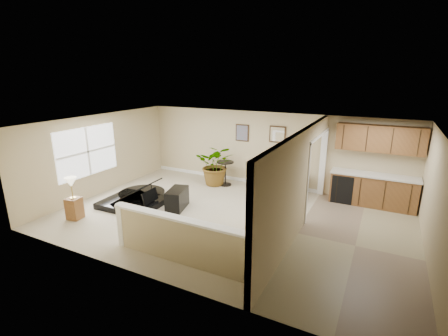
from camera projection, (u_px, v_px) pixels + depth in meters
The scene contains 20 objects.
floor at pixel (229, 218), 8.59m from camera, with size 9.00×9.00×0.00m, color tan.
back_wall at pixel (268, 150), 10.81m from camera, with size 9.00×0.04×2.50m, color tan.
front_wall at pixel (154, 219), 5.67m from camera, with size 9.00×0.04×2.50m, color tan.
left_wall at pixel (101, 154), 10.20m from camera, with size 0.04×6.00×2.50m, color tan.
right_wall at pixel (437, 205), 6.29m from camera, with size 0.04×6.00×2.50m, color tan.
ceiling at pixel (229, 125), 7.89m from camera, with size 9.00×6.00×0.04m, color silver.
kitchen_vinyl at pixel (355, 246), 7.22m from camera, with size 2.70×6.00×0.01m, color #9A8F68.
interior_partition at pixel (302, 182), 7.68m from camera, with size 0.18×5.99×2.50m.
pony_half_wall at pixel (181, 240), 6.45m from camera, with size 3.42×0.22×1.00m.
left_window at pixel (87, 151), 9.71m from camera, with size 0.05×2.15×1.45m, color white.
wall_art_left at pixel (242, 133), 11.06m from camera, with size 0.48×0.04×0.58m.
wall_mirror at pixel (278, 134), 10.50m from camera, with size 0.55×0.04×0.55m.
kitchen_cabinets at pixel (370, 176), 9.30m from camera, with size 2.36×0.65×2.33m.
piano at pixel (134, 182), 9.43m from camera, with size 2.00×2.08×1.57m.
piano_bench at pixel (177, 199), 9.17m from camera, with size 0.43×0.86×0.57m, color black.
loveseat at pixel (283, 182), 10.51m from camera, with size 1.61×1.14×0.81m.
accent_table at pixel (225, 170), 11.03m from camera, with size 0.57×0.57×0.83m.
palm_plant at pixel (216, 165), 11.04m from camera, with size 1.53×1.41×1.42m.
small_plant at pixel (298, 193), 9.72m from camera, with size 0.40×0.40×0.59m.
lamp_stand at pixel (73, 201), 8.47m from camera, with size 0.38×0.38×1.14m.
Camera 1 is at (3.45, -7.07, 3.69)m, focal length 26.00 mm.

